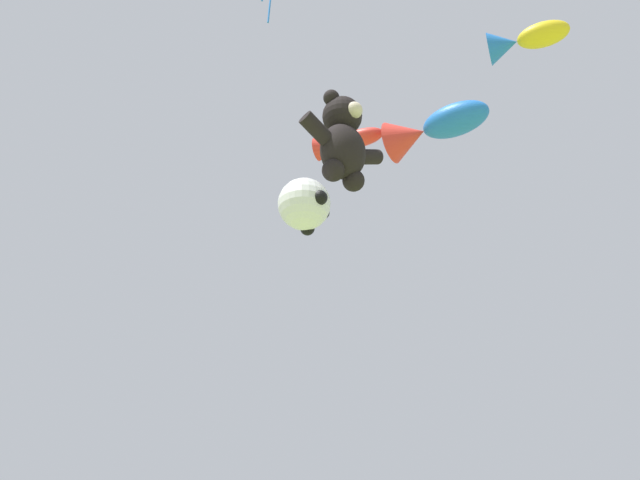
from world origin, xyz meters
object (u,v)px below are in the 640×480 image
object	(u,v)px
fish_kite_cobalt	(431,129)
fish_kite_goldfin	(523,40)
fish_kite_crimson	(345,142)
soccer_ball_kite	(305,204)
teddy_bear_kite	(343,140)

from	to	relation	value
fish_kite_cobalt	fish_kite_goldfin	bearing A→B (deg)	-87.46
fish_kite_goldfin	fish_kite_cobalt	bearing A→B (deg)	92.54
fish_kite_crimson	fish_kite_cobalt	distance (m)	2.40
fish_kite_crimson	fish_kite_goldfin	size ratio (longest dim) A/B	1.06
fish_kite_goldfin	fish_kite_crimson	bearing A→B (deg)	98.64
fish_kite_crimson	fish_kite_cobalt	world-z (taller)	fish_kite_crimson
soccer_ball_kite	fish_kite_cobalt	distance (m)	4.91
teddy_bear_kite	fish_kite_crimson	distance (m)	3.94
fish_kite_crimson	fish_kite_cobalt	xyz separation A→B (m)	(0.61, -2.24, -0.58)
teddy_bear_kite	fish_kite_crimson	bearing A→B (deg)	45.47
teddy_bear_kite	fish_kite_cobalt	size ratio (longest dim) A/B	0.80
soccer_ball_kite	fish_kite_cobalt	xyz separation A→B (m)	(3.56, -0.23, 3.37)
teddy_bear_kite	fish_kite_crimson	size ratio (longest dim) A/B	1.10
soccer_ball_kite	fish_kite_goldfin	size ratio (longest dim) A/B	0.58
soccer_ball_kite	fish_kite_goldfin	bearing A→B (deg)	-36.74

